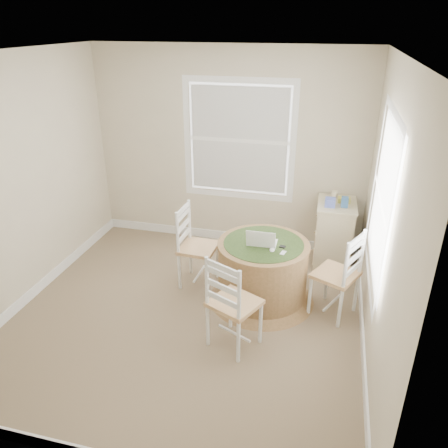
% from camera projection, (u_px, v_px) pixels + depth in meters
% --- Properties ---
extents(room, '(3.64, 3.64, 2.64)m').
position_uv_depth(room, '(205.00, 197.00, 4.21)').
color(room, '#806751').
rests_on(room, ground).
extents(round_table, '(1.16, 1.16, 0.71)m').
position_uv_depth(round_table, '(262.00, 269.00, 4.75)').
color(round_table, '#986C44').
rests_on(round_table, ground).
extents(chair_left, '(0.42, 0.44, 0.95)m').
position_uv_depth(chair_left, '(198.00, 247.00, 5.01)').
color(chair_left, white).
rests_on(chair_left, ground).
extents(chair_near, '(0.55, 0.54, 0.95)m').
position_uv_depth(chair_near, '(235.00, 303.00, 4.04)').
color(chair_near, white).
rests_on(chair_near, ground).
extents(chair_right, '(0.54, 0.55, 0.95)m').
position_uv_depth(chair_right, '(336.00, 274.00, 4.49)').
color(chair_right, white).
rests_on(chair_right, ground).
extents(laptop, '(0.31, 0.27, 0.22)m').
position_uv_depth(laptop, '(262.00, 242.00, 4.58)').
color(laptop, white).
rests_on(laptop, round_table).
extents(mouse, '(0.07, 0.10, 0.03)m').
position_uv_depth(mouse, '(272.00, 250.00, 4.47)').
color(mouse, white).
rests_on(mouse, round_table).
extents(phone, '(0.06, 0.10, 0.02)m').
position_uv_depth(phone, '(283.00, 253.00, 4.42)').
color(phone, '#B7BABF').
rests_on(phone, round_table).
extents(keys, '(0.07, 0.06, 0.02)m').
position_uv_depth(keys, '(282.00, 247.00, 4.53)').
color(keys, black).
rests_on(keys, round_table).
extents(corner_chest, '(0.49, 0.63, 0.83)m').
position_uv_depth(corner_chest, '(333.00, 234.00, 5.46)').
color(corner_chest, beige).
rests_on(corner_chest, ground).
extents(tissue_box, '(0.12, 0.12, 0.10)m').
position_uv_depth(tissue_box, '(329.00, 203.00, 5.17)').
color(tissue_box, '#5B6DD0').
rests_on(tissue_box, corner_chest).
extents(box_yellow, '(0.15, 0.10, 0.06)m').
position_uv_depth(box_yellow, '(345.00, 200.00, 5.30)').
color(box_yellow, gold).
rests_on(box_yellow, corner_chest).
extents(box_blue, '(0.08, 0.08, 0.12)m').
position_uv_depth(box_blue, '(345.00, 202.00, 5.15)').
color(box_blue, '#3768A7').
rests_on(box_blue, corner_chest).
extents(cup_cream, '(0.07, 0.07, 0.09)m').
position_uv_depth(cup_cream, '(334.00, 194.00, 5.43)').
color(cup_cream, beige).
rests_on(cup_cream, corner_chest).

